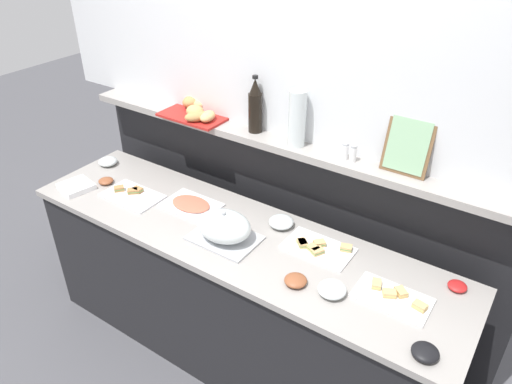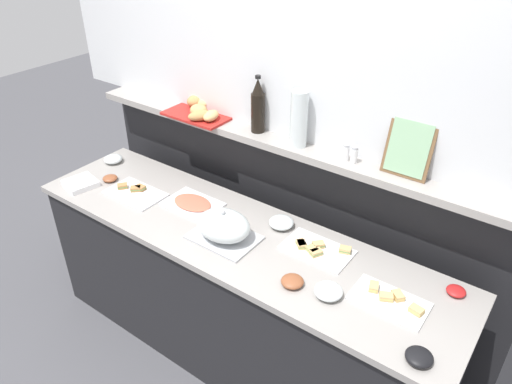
# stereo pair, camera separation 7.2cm
# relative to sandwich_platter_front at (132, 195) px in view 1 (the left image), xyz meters

# --- Properties ---
(ground_plane) EXTENTS (12.00, 12.00, 0.00)m
(ground_plane) POSITION_rel_sandwich_platter_front_xyz_m (0.69, 0.64, -0.89)
(ground_plane) COLOR #4C4C51
(buffet_counter) EXTENTS (2.42, 0.63, 0.89)m
(buffet_counter) POSITION_rel_sandwich_platter_front_xyz_m (0.69, 0.04, -0.45)
(buffet_counter) COLOR black
(buffet_counter) RESTS_ON ground_plane
(back_ledge_unit) EXTENTS (2.66, 0.22, 1.25)m
(back_ledge_unit) POSITION_rel_sandwich_platter_front_xyz_m (0.69, 0.53, -0.24)
(back_ledge_unit) COLOR black
(back_ledge_unit) RESTS_ON ground_plane
(upper_wall_panel) EXTENTS (3.26, 0.08, 1.35)m
(upper_wall_panel) POSITION_rel_sandwich_platter_front_xyz_m (0.69, 0.56, 1.03)
(upper_wall_panel) COLOR silver
(upper_wall_panel) RESTS_ON back_ledge_unit
(sandwich_platter_front) EXTENTS (0.34, 0.21, 0.04)m
(sandwich_platter_front) POSITION_rel_sandwich_platter_front_xyz_m (0.00, 0.00, 0.00)
(sandwich_platter_front) COLOR silver
(sandwich_platter_front) RESTS_ON buffet_counter
(sandwich_platter_side) EXTENTS (0.34, 0.20, 0.04)m
(sandwich_platter_side) POSITION_rel_sandwich_platter_front_xyz_m (1.11, 0.16, 0.00)
(sandwich_platter_side) COLOR white
(sandwich_platter_side) RESTS_ON buffet_counter
(sandwich_platter_rear) EXTENTS (0.32, 0.19, 0.04)m
(sandwich_platter_rear) POSITION_rel_sandwich_platter_front_xyz_m (1.54, 0.04, 0.00)
(sandwich_platter_rear) COLOR white
(sandwich_platter_rear) RESTS_ON buffet_counter
(cold_cuts_platter) EXTENTS (0.31, 0.22, 0.02)m
(cold_cuts_platter) POSITION_rel_sandwich_platter_front_xyz_m (0.35, 0.11, 0.00)
(cold_cuts_platter) COLOR silver
(cold_cuts_platter) RESTS_ON buffet_counter
(serving_cloche) EXTENTS (0.34, 0.24, 0.17)m
(serving_cloche) POSITION_rel_sandwich_platter_front_xyz_m (0.69, -0.03, 0.06)
(serving_cloche) COLOR #B7BABF
(serving_cloche) RESTS_ON buffet_counter
(glass_bowl_large) EXTENTS (0.13, 0.13, 0.05)m
(glass_bowl_large) POSITION_rel_sandwich_platter_front_xyz_m (0.86, 0.23, 0.02)
(glass_bowl_large) COLOR silver
(glass_bowl_large) RESTS_ON buffet_counter
(glass_bowl_medium) EXTENTS (0.12, 0.12, 0.05)m
(glass_bowl_medium) POSITION_rel_sandwich_platter_front_xyz_m (-0.40, 0.18, 0.01)
(glass_bowl_medium) COLOR silver
(glass_bowl_medium) RESTS_ON buffet_counter
(glass_bowl_small) EXTENTS (0.13, 0.13, 0.05)m
(glass_bowl_small) POSITION_rel_sandwich_platter_front_xyz_m (1.31, -0.08, 0.01)
(glass_bowl_small) COLOR silver
(glass_bowl_small) RESTS_ON buffet_counter
(condiment_bowl_dark) EXTENTS (0.09, 0.09, 0.03)m
(condiment_bowl_dark) POSITION_rel_sandwich_platter_front_xyz_m (-0.24, 0.02, 0.01)
(condiment_bowl_dark) COLOR brown
(condiment_bowl_dark) RESTS_ON buffet_counter
(condiment_bowl_teal) EXTENTS (0.10, 0.10, 0.04)m
(condiment_bowl_teal) POSITION_rel_sandwich_platter_front_xyz_m (1.15, -0.11, 0.01)
(condiment_bowl_teal) COLOR brown
(condiment_bowl_teal) RESTS_ON buffet_counter
(condiment_bowl_red) EXTENTS (0.08, 0.08, 0.03)m
(condiment_bowl_red) POSITION_rel_sandwich_platter_front_xyz_m (1.75, 0.26, 0.01)
(condiment_bowl_red) COLOR red
(condiment_bowl_red) RESTS_ON buffet_counter
(condiment_bowl_cream) EXTENTS (0.11, 0.11, 0.04)m
(condiment_bowl_cream) POSITION_rel_sandwich_platter_front_xyz_m (1.75, -0.18, 0.01)
(condiment_bowl_cream) COLOR black
(condiment_bowl_cream) RESTS_ON buffet_counter
(napkin_stack) EXTENTS (0.20, 0.20, 0.03)m
(napkin_stack) POSITION_rel_sandwich_platter_front_xyz_m (-0.33, -0.13, 0.01)
(napkin_stack) COLOR white
(napkin_stack) RESTS_ON buffet_counter
(wine_bottle_dark) EXTENTS (0.08, 0.08, 0.32)m
(wine_bottle_dark) POSITION_rel_sandwich_platter_front_xyz_m (0.53, 0.48, 0.50)
(wine_bottle_dark) COLOR black
(wine_bottle_dark) RESTS_ON back_ledge_unit
(salt_shaker) EXTENTS (0.03, 0.03, 0.09)m
(salt_shaker) POSITION_rel_sandwich_platter_front_xyz_m (1.08, 0.46, 0.40)
(salt_shaker) COLOR white
(salt_shaker) RESTS_ON back_ledge_unit
(pepper_shaker) EXTENTS (0.03, 0.03, 0.09)m
(pepper_shaker) POSITION_rel_sandwich_platter_front_xyz_m (1.12, 0.46, 0.40)
(pepper_shaker) COLOR white
(pepper_shaker) RESTS_ON back_ledge_unit
(bread_basket) EXTENTS (0.40, 0.30, 0.08)m
(bread_basket) POSITION_rel_sandwich_platter_front_xyz_m (0.13, 0.46, 0.39)
(bread_basket) COLOR #B2231E
(bread_basket) RESTS_ON back_ledge_unit
(framed_picture) EXTENTS (0.22, 0.07, 0.27)m
(framed_picture) POSITION_rel_sandwich_platter_front_xyz_m (1.37, 0.49, 0.49)
(framed_picture) COLOR brown
(framed_picture) RESTS_ON back_ledge_unit
(water_carafe) EXTENTS (0.09, 0.09, 0.30)m
(water_carafe) POSITION_rel_sandwich_platter_front_xyz_m (0.80, 0.46, 0.50)
(water_carafe) COLOR silver
(water_carafe) RESTS_ON back_ledge_unit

